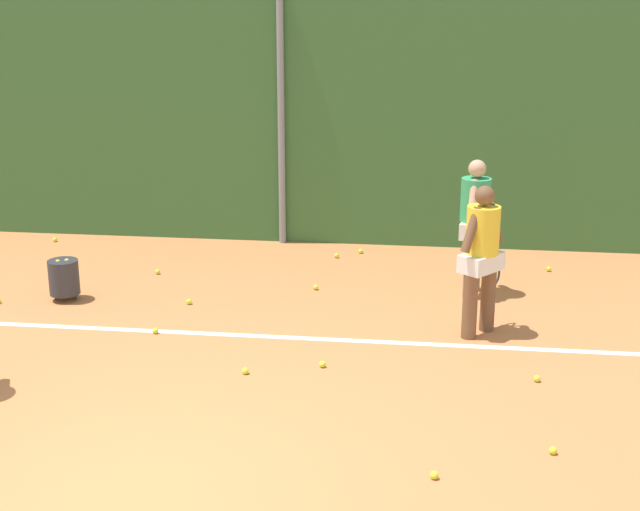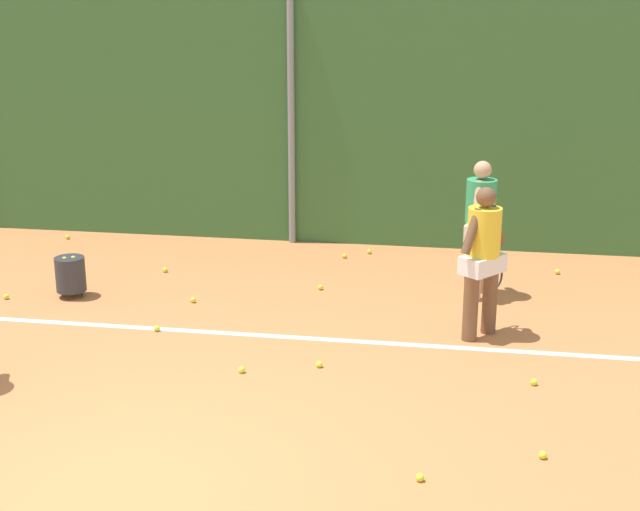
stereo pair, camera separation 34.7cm
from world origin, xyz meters
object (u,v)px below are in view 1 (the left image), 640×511
object	(u,v)px
tennis_ball_8	(337,256)
tennis_ball_9	(316,287)
tennis_ball_1	(322,364)
tennis_ball_2	(553,451)
tennis_ball_7	(537,379)
tennis_ball_11	(55,240)
tennis_ball_13	(155,331)
tennis_ball_6	(245,371)
tennis_ball_0	(549,269)
tennis_ball_10	(158,272)
player_midcourt	(482,253)
player_backcourt_far	(475,220)
tennis_ball_4	(361,251)
tennis_ball_5	(189,302)
tennis_ball_3	(434,475)
ball_hopper	(64,277)

from	to	relation	value
tennis_ball_8	tennis_ball_9	bearing A→B (deg)	-94.63
tennis_ball_1	tennis_ball_2	bearing A→B (deg)	-35.47
tennis_ball_7	tennis_ball_11	xyz separation A→B (m)	(-6.57, 4.08, 0.00)
tennis_ball_8	tennis_ball_13	world-z (taller)	same
tennis_ball_6	tennis_ball_0	bearing A→B (deg)	48.12
tennis_ball_6	tennis_ball_10	size ratio (longest dim) A/B	1.00
tennis_ball_2	tennis_ball_10	xyz separation A→B (m)	(-4.58, 4.16, 0.00)
tennis_ball_2	player_midcourt	bearing A→B (deg)	100.81
player_backcourt_far	tennis_ball_0	world-z (taller)	player_backcourt_far
tennis_ball_4	tennis_ball_11	world-z (taller)	same
tennis_ball_0	tennis_ball_5	world-z (taller)	same
tennis_ball_9	tennis_ball_6	bearing A→B (deg)	-97.82
tennis_ball_0	tennis_ball_6	world-z (taller)	same
tennis_ball_2	tennis_ball_8	xyz separation A→B (m)	(-2.32, 5.19, 0.00)
tennis_ball_3	tennis_ball_8	bearing A→B (deg)	103.54
tennis_ball_1	tennis_ball_11	bearing A→B (deg)	138.29
tennis_ball_10	ball_hopper	bearing A→B (deg)	-125.77
tennis_ball_4	ball_hopper	bearing A→B (deg)	-144.61
player_midcourt	tennis_ball_3	size ratio (longest dim) A/B	24.96
tennis_ball_6	tennis_ball_3	bearing A→B (deg)	-43.05
tennis_ball_11	tennis_ball_6	bearing A→B (deg)	-48.52
tennis_ball_11	tennis_ball_13	size ratio (longest dim) A/B	1.00
player_backcourt_far	tennis_ball_8	distance (m)	2.40
tennis_ball_2	tennis_ball_9	distance (m)	4.51
player_midcourt	ball_hopper	distance (m)	4.96
tennis_ball_1	tennis_ball_6	bearing A→B (deg)	-160.84
player_midcourt	tennis_ball_5	distance (m)	3.52
tennis_ball_6	tennis_ball_9	world-z (taller)	same
ball_hopper	tennis_ball_2	xyz separation A→B (m)	(5.38, -3.05, -0.26)
tennis_ball_3	tennis_ball_8	xyz separation A→B (m)	(-1.37, 5.69, 0.00)
tennis_ball_5	tennis_ball_11	xyz separation A→B (m)	(-2.69, 2.39, 0.00)
tennis_ball_0	tennis_ball_6	xyz separation A→B (m)	(-3.33, -3.72, 0.00)
player_backcourt_far	tennis_ball_10	size ratio (longest dim) A/B	25.33
tennis_ball_4	tennis_ball_9	xyz separation A→B (m)	(-0.43, -1.65, 0.00)
tennis_ball_11	tennis_ball_13	bearing A→B (deg)	-52.38
tennis_ball_0	tennis_ball_4	xyz separation A→B (m)	(-2.55, 0.52, 0.00)
player_midcourt	tennis_ball_4	xyz separation A→B (m)	(-1.51, 2.88, -0.89)
tennis_ball_6	tennis_ball_13	distance (m)	1.50
player_midcourt	tennis_ball_13	bearing A→B (deg)	136.53
tennis_ball_6	tennis_ball_7	bearing A→B (deg)	3.60
tennis_ball_1	tennis_ball_13	xyz separation A→B (m)	(-1.92, 0.66, 0.00)
tennis_ball_4	tennis_ball_2	bearing A→B (deg)	-69.80
tennis_ball_4	tennis_ball_8	xyz separation A→B (m)	(-0.32, -0.26, 0.00)
ball_hopper	tennis_ball_2	distance (m)	6.19
tennis_ball_6	tennis_ball_7	distance (m)	2.81
tennis_ball_10	tennis_ball_11	xyz separation A→B (m)	(-1.97, 1.31, 0.00)
tennis_ball_5	tennis_ball_6	size ratio (longest dim) A/B	1.00
player_backcourt_far	tennis_ball_2	world-z (taller)	player_backcourt_far
player_midcourt	tennis_ball_0	size ratio (longest dim) A/B	24.96
tennis_ball_3	tennis_ball_13	xyz separation A→B (m)	(-3.03, 2.63, 0.00)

